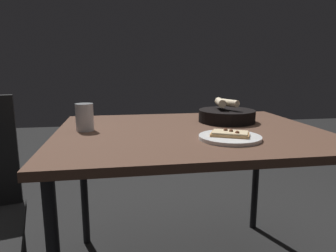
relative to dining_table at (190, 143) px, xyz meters
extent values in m
cube|color=brown|center=(0.00, 0.00, 0.05)|extent=(1.15, 0.92, 0.03)
cylinder|color=black|center=(-0.52, 0.40, -0.32)|extent=(0.04, 0.04, 0.71)
cylinder|color=black|center=(0.52, 0.40, -0.32)|extent=(0.04, 0.04, 0.71)
cylinder|color=white|center=(0.11, -0.20, 0.07)|extent=(0.24, 0.24, 0.01)
cube|color=tan|center=(0.11, -0.20, 0.08)|extent=(0.17, 0.14, 0.01)
cube|color=beige|center=(0.11, -0.20, 0.09)|extent=(0.15, 0.13, 0.01)
sphere|color=brown|center=(0.12, -0.23, 0.09)|extent=(0.02, 0.02, 0.02)
sphere|color=brown|center=(0.10, -0.18, 0.09)|extent=(0.02, 0.02, 0.02)
sphere|color=brown|center=(0.11, -0.20, 0.09)|extent=(0.02, 0.02, 0.02)
cylinder|color=black|center=(0.22, 0.16, 0.09)|extent=(0.28, 0.28, 0.06)
cylinder|color=#F6E0B8|center=(0.19, 0.17, 0.16)|extent=(0.06, 0.13, 0.04)
cylinder|color=#F6E0B8|center=(0.22, 0.15, 0.16)|extent=(0.09, 0.13, 0.03)
cylinder|color=red|center=(0.29, 0.14, 0.08)|extent=(0.06, 0.06, 0.03)
cylinder|color=silver|center=(-0.45, 0.05, 0.12)|extent=(0.08, 0.08, 0.12)
cylinder|color=#BA7B25|center=(-0.45, 0.05, 0.11)|extent=(0.07, 0.07, 0.09)
camera|label=1|loc=(-0.31, -1.26, 0.34)|focal=32.31mm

